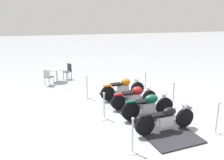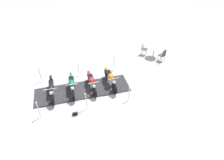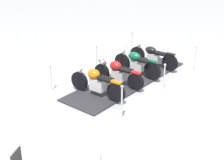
{
  "view_description": "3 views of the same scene",
  "coord_description": "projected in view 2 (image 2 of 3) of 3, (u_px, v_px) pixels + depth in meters",
  "views": [
    {
      "loc": [
        8.11,
        -3.5,
        3.85
      ],
      "look_at": [
        -1.98,
        -0.65,
        0.9
      ],
      "focal_mm": 37.05,
      "sensor_mm": 36.0,
      "label": 1
    },
    {
      "loc": [
        -0.3,
        9.02,
        7.74
      ],
      "look_at": [
        -1.83,
        -0.02,
        0.55
      ],
      "focal_mm": 30.62,
      "sensor_mm": 36.0,
      "label": 2
    },
    {
      "loc": [
        -8.82,
        -7.86,
        5.26
      ],
      "look_at": [
        -1.56,
        -0.7,
        0.73
      ],
      "focal_mm": 54.25,
      "sensor_mm": 36.0,
      "label": 3
    }
  ],
  "objects": [
    {
      "name": "stanchion_left_mid",
      "position": [
        79.0,
        72.0,
        12.73
      ],
      "size": [
        0.34,
        0.34,
        1.07
      ],
      "color": "silver",
      "rests_on": "ground_plane"
    },
    {
      "name": "motorcycle_copper",
      "position": [
        111.0,
        79.0,
        11.74
      ],
      "size": [
        0.67,
        2.25,
        0.99
      ],
      "rotation": [
        0.0,
        0.0,
        -4.56
      ],
      "color": "black",
      "rests_on": "display_platform"
    },
    {
      "name": "motorcycle_forest",
      "position": [
        72.0,
        85.0,
        11.25
      ],
      "size": [
        0.64,
        2.16,
        1.03
      ],
      "rotation": [
        0.0,
        0.0,
        -4.64
      ],
      "color": "black",
      "rests_on": "display_platform"
    },
    {
      "name": "stanchion_right_front",
      "position": [
        40.0,
        113.0,
        9.82
      ],
      "size": [
        0.34,
        0.34,
        1.13
      ],
      "color": "silver",
      "rests_on": "ground_plane"
    },
    {
      "name": "stanchion_left_rear",
      "position": [
        114.0,
        65.0,
        13.19
      ],
      "size": [
        0.3,
        0.3,
        1.14
      ],
      "color": "silver",
      "rests_on": "ground_plane"
    },
    {
      "name": "motorcycle_maroon",
      "position": [
        92.0,
        83.0,
        11.52
      ],
      "size": [
        0.63,
        2.14,
        0.92
      ],
      "rotation": [
        0.0,
        0.0,
        -4.57
      ],
      "color": "black",
      "rests_on": "display_platform"
    },
    {
      "name": "display_platform",
      "position": [
        83.0,
        90.0,
        11.72
      ],
      "size": [
        5.85,
        2.22,
        0.05
      ],
      "primitive_type": "cube",
      "rotation": [
        0.0,
        0.0,
        -3.04
      ],
      "color": "#28282D",
      "rests_on": "ground_plane"
    },
    {
      "name": "stanchion_left_front",
      "position": [
        41.0,
        77.0,
        12.21
      ],
      "size": [
        0.33,
        0.33,
        1.11
      ],
      "color": "silver",
      "rests_on": "ground_plane"
    },
    {
      "name": "stanchion_right_mid",
      "position": [
        86.0,
        104.0,
        10.32
      ],
      "size": [
        0.33,
        0.33,
        1.13
      ],
      "color": "silver",
      "rests_on": "ground_plane"
    },
    {
      "name": "ground_plane",
      "position": [
        83.0,
        90.0,
        11.74
      ],
      "size": [
        80.0,
        80.0,
        0.0
      ],
      "primitive_type": "plane",
      "color": "#A8AAB2"
    },
    {
      "name": "cafe_chair_across_table",
      "position": [
        163.0,
        55.0,
        13.98
      ],
      "size": [
        0.55,
        0.55,
        0.98
      ],
      "rotation": [
        0.0,
        0.0,
        -1.04
      ],
      "color": "#2D2D33",
      "rests_on": "ground_plane"
    },
    {
      "name": "stanchion_right_rear",
      "position": [
        129.0,
        96.0,
        10.83
      ],
      "size": [
        0.3,
        0.3,
        1.01
      ],
      "color": "silver",
      "rests_on": "ground_plane"
    },
    {
      "name": "cafe_chair_near_table",
      "position": [
        144.0,
        48.0,
        14.79
      ],
      "size": [
        0.56,
        0.56,
        0.92
      ],
      "rotation": [
        0.0,
        0.0,
        2.49
      ],
      "color": "#B7B7BC",
      "rests_on": "ground_plane"
    },
    {
      "name": "cafe_table",
      "position": [
        154.0,
        50.0,
        14.47
      ],
      "size": [
        0.85,
        0.85,
        0.78
      ],
      "color": "#B7B7BC",
      "rests_on": "ground_plane"
    },
    {
      "name": "motorcycle_black",
      "position": [
        52.0,
        89.0,
        11.04
      ],
      "size": [
        0.73,
        2.26,
        1.0
      ],
      "rotation": [
        0.0,
        0.0,
        -4.61
      ],
      "color": "black",
      "rests_on": "display_platform"
    },
    {
      "name": "info_placard",
      "position": [
        75.0,
        113.0,
        10.16
      ],
      "size": [
        0.33,
        0.27,
        0.23
      ],
      "rotation": [
        0.0,
        0.0,
        0.1
      ],
      "color": "#333338",
      "rests_on": "ground_plane"
    }
  ]
}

